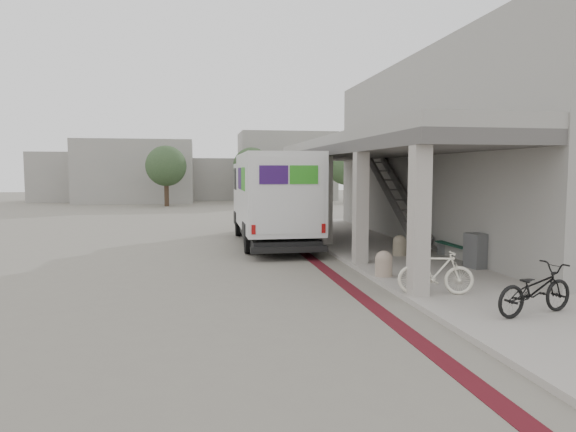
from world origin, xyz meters
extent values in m
plane|color=slate|center=(0.00, 0.00, 0.00)|extent=(120.00, 120.00, 0.00)
cube|color=#4E0F17|center=(1.00, 2.00, 0.01)|extent=(0.35, 40.00, 0.01)
cube|color=#9D958D|center=(4.00, 0.00, 0.06)|extent=(4.40, 28.00, 0.12)
cube|color=gray|center=(7.35, 4.50, 3.50)|extent=(4.30, 17.00, 7.00)
cube|color=#504E4B|center=(3.60, 4.50, 3.50)|extent=(3.40, 16.90, 0.35)
cube|color=gray|center=(3.60, 4.50, 3.85)|extent=(3.40, 16.90, 0.35)
cube|color=gray|center=(-8.00, 34.00, 2.75)|extent=(10.00, 6.00, 5.50)
cube|color=gray|center=(-1.00, 38.00, 2.00)|extent=(8.00, 6.00, 4.00)
cube|color=gray|center=(6.00, 36.00, 3.25)|extent=(9.00, 6.00, 6.50)
cube|color=gray|center=(-14.00, 37.00, 2.25)|extent=(7.00, 5.00, 4.50)
cylinder|color=#38281C|center=(-5.00, 28.00, 1.20)|extent=(0.36, 0.36, 2.40)
sphere|color=#253C23|center=(-5.00, 28.00, 3.20)|extent=(3.20, 3.20, 3.20)
cylinder|color=#38281C|center=(2.00, 30.00, 1.20)|extent=(0.36, 0.36, 2.40)
sphere|color=#253C23|center=(2.00, 30.00, 3.20)|extent=(3.20, 3.20, 3.20)
cylinder|color=#38281C|center=(10.00, 29.00, 1.20)|extent=(0.36, 0.36, 2.40)
sphere|color=#253C23|center=(10.00, 29.00, 3.20)|extent=(3.20, 3.20, 3.20)
cube|color=black|center=(0.26, 5.53, 0.42)|extent=(2.26, 7.35, 0.31)
cube|color=silver|center=(0.25, 4.59, 2.04)|extent=(2.56, 5.47, 2.72)
cube|color=silver|center=(0.29, 8.20, 1.88)|extent=(2.53, 2.01, 2.41)
cube|color=silver|center=(0.29, 9.30, 0.99)|extent=(2.31, 0.65, 0.84)
cube|color=black|center=(0.29, 9.04, 2.46)|extent=(2.31, 0.53, 1.10)
cube|color=black|center=(0.23, 1.76, 0.37)|extent=(2.41, 0.28, 0.19)
cube|color=#301255|center=(-1.00, 5.33, 2.51)|extent=(0.03, 1.47, 0.79)
cube|color=#2D901F|center=(-1.01, 3.76, 2.51)|extent=(0.03, 1.47, 0.79)
cube|color=#301255|center=(-0.24, 1.84, 2.67)|extent=(0.89, 0.04, 0.58)
cube|color=#2D901F|center=(0.70, 1.83, 2.67)|extent=(0.89, 0.04, 0.58)
cylinder|color=black|center=(-0.81, 8.26, 0.47)|extent=(0.30, 0.94, 0.94)
cylinder|color=black|center=(1.39, 8.25, 0.47)|extent=(0.30, 0.94, 0.94)
cylinder|color=black|center=(-0.85, 3.45, 0.47)|extent=(0.30, 0.94, 0.94)
cylinder|color=black|center=(1.34, 3.43, 0.47)|extent=(0.30, 0.94, 0.94)
cube|color=gray|center=(5.23, -0.14, 0.32)|extent=(0.40, 0.10, 0.39)
cube|color=gray|center=(5.17, 1.42, 0.32)|extent=(0.40, 0.10, 0.39)
cube|color=#123728|center=(5.06, 0.64, 0.53)|extent=(0.18, 1.87, 0.05)
cube|color=#123728|center=(5.20, 0.64, 0.53)|extent=(0.18, 1.87, 0.05)
cube|color=#123728|center=(5.34, 0.65, 0.53)|extent=(0.18, 1.87, 0.05)
cylinder|color=gray|center=(2.10, -1.44, 0.34)|extent=(0.43, 0.43, 0.43)
sphere|color=gray|center=(2.10, -1.44, 0.55)|extent=(0.43, 0.43, 0.43)
cylinder|color=gray|center=(3.74, 1.53, 0.34)|extent=(0.43, 0.43, 0.43)
sphere|color=gray|center=(3.74, 1.53, 0.55)|extent=(0.43, 0.43, 0.43)
cube|color=slate|center=(5.00, -0.83, 0.60)|extent=(0.52, 0.64, 0.96)
imported|color=black|center=(3.60, -5.30, 0.60)|extent=(1.92, 1.07, 0.96)
imported|color=silver|center=(2.51, -3.50, 0.61)|extent=(1.69, 0.85, 0.97)
camera|label=1|loc=(-2.52, -13.70, 2.78)|focal=32.00mm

